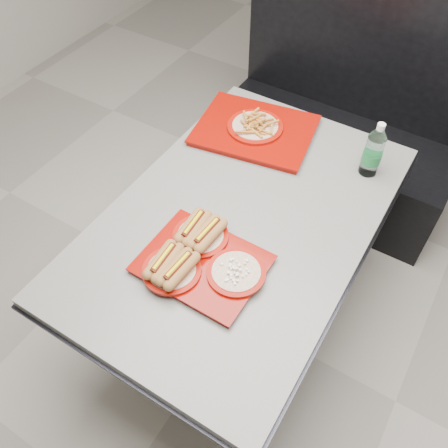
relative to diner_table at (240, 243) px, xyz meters
The scene contains 6 objects.
ground 0.58m from the diner_table, ahead, with size 6.00×6.00×0.00m, color #9E998E.
diner_table is the anchor object (origin of this frame).
booth_bench 1.11m from the diner_table, 90.00° to the left, with size 1.30×0.57×1.35m.
tray_near 0.33m from the diner_table, 93.13° to the right, with size 0.42×0.37×0.09m.
tray_far 0.52m from the diner_table, 113.34° to the left, with size 0.55×0.46×0.10m.
water_bottle 0.62m from the diner_table, 56.25° to the left, with size 0.07×0.07×0.24m.
Camera 1 is at (0.55, -1.02, 2.07)m, focal length 38.00 mm.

